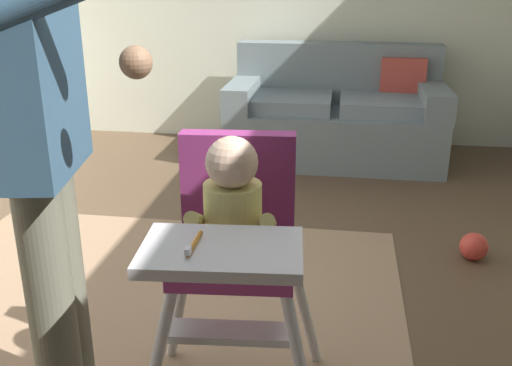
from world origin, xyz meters
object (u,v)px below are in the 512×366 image
object	(u,v)px
toy_ball	(474,247)
couch	(336,116)
high_chair	(234,230)
adult_standing	(39,139)

from	to	relation	value
toy_ball	couch	bearing A→B (deg)	114.17
couch	high_chair	size ratio (longest dim) A/B	1.68
couch	high_chair	world-z (taller)	high_chair
high_chair	adult_standing	xyz separation A→B (m)	(-0.54, -0.09, 0.28)
high_chair	toy_ball	bearing A→B (deg)	136.47
adult_standing	toy_ball	xyz separation A→B (m)	(1.54, 1.34, -0.87)
adult_standing	couch	bearing A→B (deg)	65.49
couch	toy_ball	bearing A→B (deg)	24.17
couch	toy_ball	world-z (taller)	couch
couch	adult_standing	distance (m)	3.16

